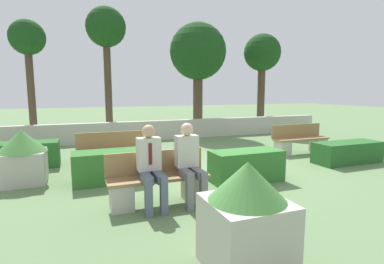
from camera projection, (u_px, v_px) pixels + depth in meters
name	position (u px, v px, depth m)	size (l,w,h in m)	color
ground_plane	(222.00, 170.00, 7.25)	(60.00, 60.00, 0.00)	#607F51
perimeter_wall	(165.00, 130.00, 11.83)	(14.45, 0.30, 0.75)	#B7B2A8
bench_front	(159.00, 184.00, 5.07)	(1.72, 0.48, 0.88)	#937047
bench_left_side	(117.00, 154.00, 7.50)	(1.94, 0.48, 0.88)	#937047
bench_right_side	(300.00, 142.00, 9.17)	(1.81, 0.48, 0.88)	#937047
person_seated_man	(151.00, 163.00, 4.83)	(0.38, 0.64, 1.36)	#515B70
person_seated_woman	(189.00, 159.00, 5.07)	(0.38, 0.64, 1.37)	slate
hedge_block_near_left	(17.00, 155.00, 7.41)	(1.95, 0.71, 0.64)	#286028
hedge_block_near_right	(108.00, 167.00, 6.28)	(1.41, 0.66, 0.66)	#33702D
hedge_block_mid_left	(347.00, 152.00, 7.99)	(1.88, 0.68, 0.56)	#286028
hedge_block_mid_right	(246.00, 166.00, 6.34)	(1.53, 0.66, 0.66)	#33702D
planter_corner_left	(246.00, 216.00, 3.16)	(0.83, 0.83, 1.19)	#B7B2A8
planter_corner_right	(23.00, 155.00, 6.16)	(0.96, 0.96, 1.12)	#B7B2A8
tree_leftmost	(28.00, 43.00, 11.05)	(1.28, 1.28, 4.51)	#473828
tree_center_left	(106.00, 32.00, 11.46)	(1.51, 1.51, 5.08)	#473828
tree_center_right	(198.00, 53.00, 12.94)	(2.44, 2.44, 4.81)	#473828
tree_rightmost	(262.00, 56.00, 13.77)	(1.68, 1.68, 4.49)	#473828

